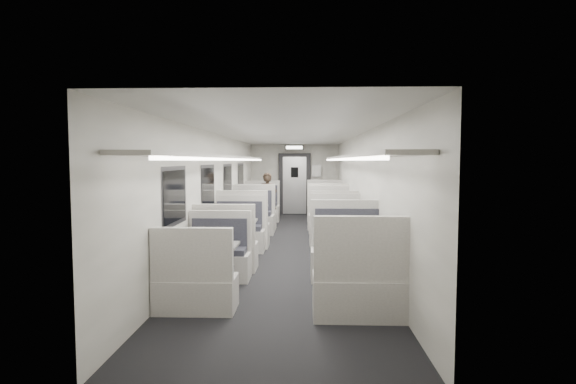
# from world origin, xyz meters

# --- Properties ---
(room) EXTENTS (3.24, 12.24, 2.64)m
(room) POSITION_xyz_m (0.00, 0.00, 1.20)
(room) COLOR black
(room) RESTS_ON ground
(booth_left_a) EXTENTS (1.13, 2.30, 1.23)m
(booth_left_a) POSITION_xyz_m (-1.00, 3.34, 0.41)
(booth_left_a) COLOR beige
(booth_left_a) RESTS_ON room
(booth_left_b) EXTENTS (1.13, 2.30, 1.23)m
(booth_left_b) POSITION_xyz_m (-1.00, 0.90, 0.41)
(booth_left_b) COLOR beige
(booth_left_b) RESTS_ON room
(booth_left_c) EXTENTS (1.05, 2.13, 1.14)m
(booth_left_c) POSITION_xyz_m (-1.00, -1.19, 0.38)
(booth_left_c) COLOR beige
(booth_left_c) RESTS_ON room
(booth_left_d) EXTENTS (0.98, 1.98, 1.06)m
(booth_left_d) POSITION_xyz_m (-1.00, -3.32, 0.35)
(booth_left_d) COLOR beige
(booth_left_d) RESTS_ON room
(booth_right_a) EXTENTS (1.15, 2.33, 1.25)m
(booth_right_a) POSITION_xyz_m (1.00, 3.50, 0.42)
(booth_right_a) COLOR beige
(booth_right_a) RESTS_ON room
(booth_right_b) EXTENTS (1.10, 2.23, 1.19)m
(booth_right_b) POSITION_xyz_m (1.00, 1.27, 0.40)
(booth_right_b) COLOR beige
(booth_right_b) RESTS_ON room
(booth_right_c) EXTENTS (1.07, 2.18, 1.16)m
(booth_right_c) POSITION_xyz_m (1.00, -0.99, 0.39)
(booth_right_c) COLOR beige
(booth_right_c) RESTS_ON room
(booth_right_d) EXTENTS (1.13, 2.29, 1.22)m
(booth_right_d) POSITION_xyz_m (1.00, -3.34, 0.41)
(booth_right_d) COLOR beige
(booth_right_d) RESTS_ON room
(passenger) EXTENTS (0.62, 0.48, 1.52)m
(passenger) POSITION_xyz_m (-0.70, 3.09, 0.76)
(passenger) COLOR black
(passenger) RESTS_ON room
(window_a) EXTENTS (0.02, 1.18, 0.84)m
(window_a) POSITION_xyz_m (-1.49, 3.40, 1.35)
(window_a) COLOR black
(window_a) RESTS_ON room
(window_b) EXTENTS (0.02, 1.18, 0.84)m
(window_b) POSITION_xyz_m (-1.49, 1.20, 1.35)
(window_b) COLOR black
(window_b) RESTS_ON room
(window_c) EXTENTS (0.02, 1.18, 0.84)m
(window_c) POSITION_xyz_m (-1.49, -1.00, 1.35)
(window_c) COLOR black
(window_c) RESTS_ON room
(window_d) EXTENTS (0.02, 1.18, 0.84)m
(window_d) POSITION_xyz_m (-1.49, -3.20, 1.35)
(window_d) COLOR black
(window_d) RESTS_ON room
(luggage_rack_left) EXTENTS (0.46, 10.40, 0.09)m
(luggage_rack_left) POSITION_xyz_m (-1.24, -0.30, 1.92)
(luggage_rack_left) COLOR beige
(luggage_rack_left) RESTS_ON room
(luggage_rack_right) EXTENTS (0.46, 10.40, 0.09)m
(luggage_rack_right) POSITION_xyz_m (1.24, -0.30, 1.92)
(luggage_rack_right) COLOR beige
(luggage_rack_right) RESTS_ON room
(vestibule_door) EXTENTS (1.10, 0.13, 2.10)m
(vestibule_door) POSITION_xyz_m (0.00, 5.93, 1.04)
(vestibule_door) COLOR black
(vestibule_door) RESTS_ON room
(exit_sign) EXTENTS (0.62, 0.12, 0.16)m
(exit_sign) POSITION_xyz_m (0.00, 5.44, 2.28)
(exit_sign) COLOR black
(exit_sign) RESTS_ON room
(wall_notice) EXTENTS (0.32, 0.02, 0.40)m
(wall_notice) POSITION_xyz_m (0.75, 5.92, 1.50)
(wall_notice) COLOR white
(wall_notice) RESTS_ON room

